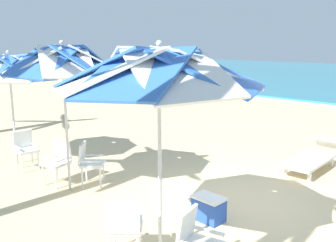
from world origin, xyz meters
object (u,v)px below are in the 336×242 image
plastic_chair_2 (58,160)px  cooler_box (209,208)px  plastic_chair_3 (89,161)px  sun_lounger_1 (314,157)px  plastic_chair_0 (197,241)px  beach_umbrella_0 (159,71)px  plastic_chair_4 (25,147)px  beach_umbrella_2 (9,69)px  plastic_chair_1 (125,224)px  beach_umbrella_1 (63,62)px

plastic_chair_2 → cooler_box: size_ratio=1.73×
plastic_chair_3 → sun_lounger_1: plastic_chair_3 is taller
plastic_chair_0 → plastic_chair_2: size_ratio=1.00×
plastic_chair_2 → plastic_chair_3: (0.51, 0.39, 0.00)m
beach_umbrella_0 → plastic_chair_4: 4.96m
beach_umbrella_0 → sun_lounger_1: 5.25m
plastic_chair_0 → beach_umbrella_2: (-5.81, 0.31, 1.72)m
plastic_chair_1 → plastic_chair_4: 4.44m
beach_umbrella_0 → sun_lounger_1: (-0.00, 4.78, -2.15)m
beach_umbrella_2 → plastic_chair_2: bearing=2.5°
beach_umbrella_1 → plastic_chair_4: (-1.81, -0.04, -1.94)m
cooler_box → beach_umbrella_2: bearing=-169.0°
plastic_chair_2 → plastic_chair_4: bearing=-176.6°
plastic_chair_0 → cooler_box: size_ratio=1.73×
plastic_chair_1 → sun_lounger_1: bearing=88.1°
plastic_chair_1 → cooler_box: bearing=87.6°
plastic_chair_1 → plastic_chair_3: same height
plastic_chair_3 → plastic_chair_4: size_ratio=1.00×
plastic_chair_3 → sun_lounger_1: 4.94m
plastic_chair_2 → sun_lounger_1: bearing=54.3°
beach_umbrella_0 → plastic_chair_2: beach_umbrella_0 is taller
beach_umbrella_1 → plastic_chair_4: 2.65m
plastic_chair_2 → plastic_chair_3: size_ratio=1.00×
beach_umbrella_0 → sun_lounger_1: size_ratio=1.29×
plastic_chair_0 → plastic_chair_2: bearing=174.3°
plastic_chair_1 → plastic_chair_2: size_ratio=1.00×
plastic_chair_4 → sun_lounger_1: plastic_chair_4 is taller
plastic_chair_0 → plastic_chair_2: (-3.97, 0.39, 0.00)m
plastic_chair_4 → plastic_chair_2: bearing=3.4°
plastic_chair_0 → plastic_chair_3: same height
beach_umbrella_0 → plastic_chair_3: beach_umbrella_0 is taller
plastic_chair_2 → plastic_chair_4: 1.33m
plastic_chair_1 → plastic_chair_3: (-2.55, 1.13, 0.00)m
cooler_box → sun_lounger_1: bearing=88.4°
beach_umbrella_0 → cooler_box: bearing=95.2°
beach_umbrella_1 → beach_umbrella_2: bearing=-179.1°
cooler_box → plastic_chair_0: bearing=-56.6°
plastic_chair_1 → beach_umbrella_2: 5.23m
sun_lounger_1 → cooler_box: (-0.10, -3.61, -0.08)m
plastic_chair_1 → sun_lounger_1: plastic_chair_1 is taller
plastic_chair_1 → plastic_chair_4: (-4.39, 0.66, 0.00)m
plastic_chair_0 → plastic_chair_1: 0.98m
beach_umbrella_1 → plastic_chair_2: size_ratio=3.26×
plastic_chair_1 → plastic_chair_3: 2.79m
beach_umbrella_0 → plastic_chair_1: size_ratio=3.23×
plastic_chair_3 → plastic_chair_4: 1.90m
plastic_chair_1 → plastic_chair_0: bearing=20.8°
beach_umbrella_0 → beach_umbrella_1: (-2.75, 0.24, 0.00)m
beach_umbrella_2 → sun_lounger_1: size_ratio=1.21×
beach_umbrella_0 → plastic_chair_3: size_ratio=3.23×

